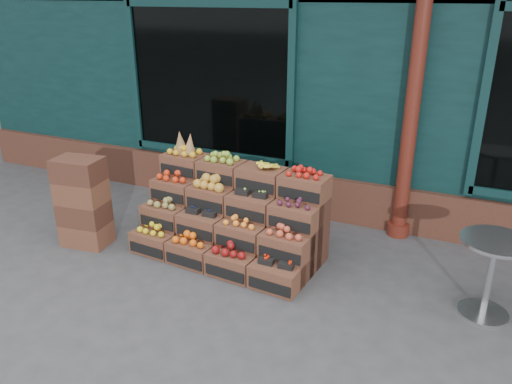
% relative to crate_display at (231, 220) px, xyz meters
% --- Properties ---
extents(ground, '(60.00, 60.00, 0.00)m').
position_rel_crate_display_xyz_m(ground, '(0.55, -0.75, -0.42)').
color(ground, '#3B3B3E').
rests_on(ground, ground).
extents(shop_facade, '(12.00, 6.24, 4.80)m').
position_rel_crate_display_xyz_m(shop_facade, '(0.55, 4.36, 1.98)').
color(shop_facade, black).
rests_on(shop_facade, ground).
extents(crate_display, '(2.22, 1.21, 1.35)m').
position_rel_crate_display_xyz_m(crate_display, '(0.00, 0.00, 0.00)').
color(crate_display, brown).
rests_on(crate_display, ground).
extents(spare_crates, '(0.60, 0.45, 1.11)m').
position_rel_crate_display_xyz_m(spare_crates, '(-1.73, -0.55, 0.14)').
color(spare_crates, brown).
rests_on(spare_crates, ground).
extents(bistro_table, '(0.65, 0.65, 0.81)m').
position_rel_crate_display_xyz_m(bistro_table, '(2.80, -0.12, 0.09)').
color(bistro_table, silver).
rests_on(bistro_table, ground).
extents(shopkeeper, '(0.88, 0.73, 2.06)m').
position_rel_crate_display_xyz_m(shopkeeper, '(-0.65, 2.19, 0.61)').
color(shopkeeper, '#154B19').
rests_on(shopkeeper, ground).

